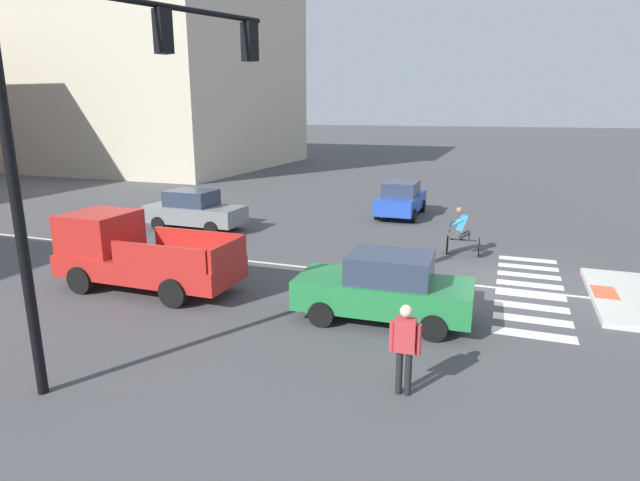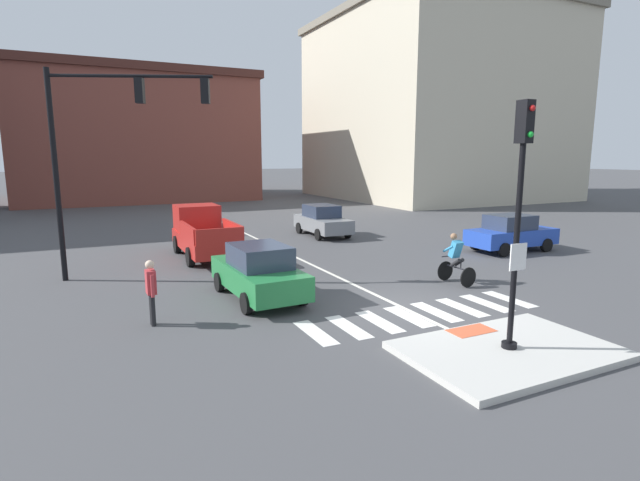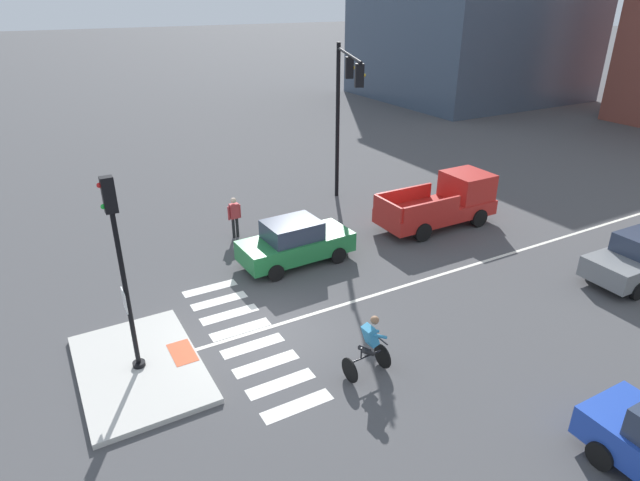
{
  "view_description": "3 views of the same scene",
  "coord_description": "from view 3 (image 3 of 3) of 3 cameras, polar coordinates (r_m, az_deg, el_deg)",
  "views": [
    {
      "loc": [
        -14.89,
        0.23,
        4.87
      ],
      "look_at": [
        -0.84,
        5.33,
        1.11
      ],
      "focal_mm": 29.21,
      "sensor_mm": 36.0,
      "label": 1
    },
    {
      "loc": [
        -7.93,
        -10.67,
        4.19
      ],
      "look_at": [
        -1.33,
        2.99,
        1.56
      ],
      "focal_mm": 27.23,
      "sensor_mm": 36.0,
      "label": 2
    },
    {
      "loc": [
        12.02,
        -4.93,
        8.96
      ],
      "look_at": [
        -1.38,
        2.6,
        1.77
      ],
      "focal_mm": 29.92,
      "sensor_mm": 36.0,
      "label": 3
    }
  ],
  "objects": [
    {
      "name": "crosswalk_stripe_h",
      "position": [
        13.31,
        -2.44,
        -17.26
      ],
      "size": [
        0.44,
        1.8,
        0.01
      ],
      "primitive_type": "cube",
      "color": "silver",
      "rests_on": "ground"
    },
    {
      "name": "crosswalk_stripe_e",
      "position": [
        15.26,
        -7.22,
        -11.1
      ],
      "size": [
        0.44,
        1.8,
        0.01
      ],
      "primitive_type": "cube",
      "color": "silver",
      "rests_on": "ground"
    },
    {
      "name": "tactile_pad_front",
      "position": [
        15.11,
        -14.51,
        -11.51
      ],
      "size": [
        1.1,
        0.6,
        0.01
      ],
      "primitive_type": "cube",
      "color": "#DB5B38",
      "rests_on": "traffic_island"
    },
    {
      "name": "crosswalk_stripe_a",
      "position": [
        18.18,
        -11.69,
        -5.02
      ],
      "size": [
        0.44,
        1.8,
        0.01
      ],
      "primitive_type": "cube",
      "color": "silver",
      "rests_on": "ground"
    },
    {
      "name": "lane_centre_line",
      "position": [
        21.24,
        19.42,
        -1.39
      ],
      "size": [
        0.14,
        28.0,
        0.01
      ],
      "primitive_type": "cube",
      "color": "silver",
      "rests_on": "ground"
    },
    {
      "name": "building_far_block",
      "position": [
        53.3,
        16.02,
        21.95
      ],
      "size": [
        16.27,
        17.51,
        13.67
      ],
      "color": "#3D4C60",
      "rests_on": "ground"
    },
    {
      "name": "traffic_island",
      "position": [
        15.01,
        -18.72,
        -12.79
      ],
      "size": [
        4.5,
        2.97,
        0.15
      ],
      "primitive_type": "cube",
      "color": "beige",
      "rests_on": "ground"
    },
    {
      "name": "crosswalk_stripe_g",
      "position": [
        13.93,
        -4.21,
        -15.03
      ],
      "size": [
        0.44,
        1.8,
        0.01
      ],
      "primitive_type": "cube",
      "color": "silver",
      "rests_on": "ground"
    },
    {
      "name": "crosswalk_stripe_d",
      "position": [
        15.96,
        -8.5,
        -9.38
      ],
      "size": [
        0.44,
        1.8,
        0.01
      ],
      "primitive_type": "cube",
      "color": "silver",
      "rests_on": "ground"
    },
    {
      "name": "pedestrian_at_curb_left",
      "position": [
        21.34,
        -9.14,
        2.8
      ],
      "size": [
        0.23,
        0.55,
        1.67
      ],
      "color": "black",
      "rests_on": "ground"
    },
    {
      "name": "ground_plane",
      "position": [
        15.78,
        -5.86,
        -9.66
      ],
      "size": [
        300.0,
        300.0,
        0.0
      ],
      "primitive_type": "plane",
      "color": "#474749"
    },
    {
      "name": "crosswalk_stripe_f",
      "position": [
        14.58,
        -5.8,
        -12.98
      ],
      "size": [
        0.44,
        1.8,
        0.01
      ],
      "primitive_type": "cube",
      "color": "silver",
      "rests_on": "ground"
    },
    {
      "name": "pickup_truck_red_westbound_far",
      "position": [
        22.91,
        13.25,
        4.0
      ],
      "size": [
        2.07,
        5.11,
        2.08
      ],
      "color": "red",
      "rests_on": "ground"
    },
    {
      "name": "crosswalk_stripe_b",
      "position": [
        17.42,
        -10.72,
        -6.35
      ],
      "size": [
        0.44,
        1.8,
        0.01
      ],
      "primitive_type": "cube",
      "color": "silver",
      "rests_on": "ground"
    },
    {
      "name": "car_green_westbound_near",
      "position": [
        19.12,
        -2.68,
        -0.18
      ],
      "size": [
        1.96,
        4.16,
        1.64
      ],
      "color": "#237A3D",
      "rests_on": "ground"
    },
    {
      "name": "traffic_light_mast",
      "position": [
        23.1,
        2.54,
        14.81
      ],
      "size": [
        4.96,
        2.21,
        7.0
      ],
      "color": "black",
      "rests_on": "ground"
    },
    {
      "name": "signal_pole",
      "position": [
        13.38,
        -20.59,
        -1.99
      ],
      "size": [
        0.44,
        0.38,
        5.14
      ],
      "color": "black",
      "rests_on": "traffic_island"
    },
    {
      "name": "cyclist",
      "position": [
        13.76,
        5.29,
        -11.07
      ],
      "size": [
        0.72,
        1.13,
        1.68
      ],
      "color": "black",
      "rests_on": "ground"
    },
    {
      "name": "crosswalk_stripe_c",
      "position": [
        16.68,
        -9.66,
        -7.8
      ],
      "size": [
        0.44,
        1.8,
        0.01
      ],
      "primitive_type": "cube",
      "color": "silver",
      "rests_on": "ground"
    }
  ]
}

